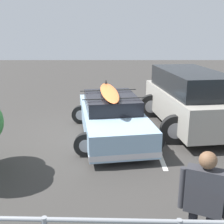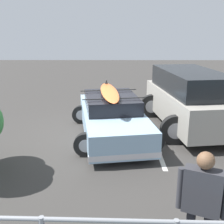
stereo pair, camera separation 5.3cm
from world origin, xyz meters
TOP-DOWN VIEW (x-y plane):
  - ground_plane at (0.00, 0.00)m, footprint 44.00×44.00m
  - parking_stripe at (-1.42, 0.09)m, footprint 0.12×4.56m
  - sedan_car at (-0.15, 0.05)m, footprint 2.80×4.59m
  - suv_car at (-2.69, -0.70)m, footprint 2.99×4.67m
  - person_bystander at (-1.36, 5.06)m, footprint 0.62×0.38m

SIDE VIEW (x-z plane):
  - ground_plane at x=0.00m, z-range -0.02..0.00m
  - parking_stripe at x=-1.42m, z-range 0.00..0.00m
  - sedan_car at x=-0.15m, z-range -0.15..1.38m
  - suv_car at x=-2.69m, z-range 0.03..1.96m
  - person_bystander at x=-1.36m, z-range 0.17..1.90m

